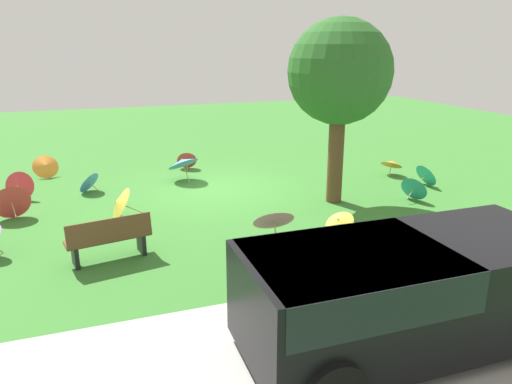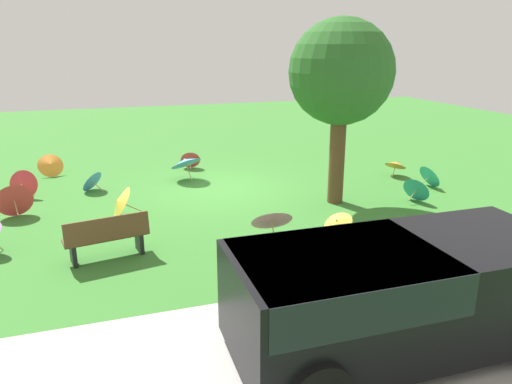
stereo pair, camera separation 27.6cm
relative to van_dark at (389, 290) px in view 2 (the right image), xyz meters
name	(u,v)px [view 2 (the right image)]	position (x,y,z in m)	size (l,w,h in m)	color
ground	(221,189)	(0.30, -8.18, -0.91)	(40.00, 40.00, 0.00)	#387A2D
road_strip	(370,357)	(0.30, 0.11, -0.91)	(40.00, 4.03, 0.01)	#B2AFA8
van_dark	(389,290)	(0.00, 0.00, 0.00)	(4.61, 2.14, 1.53)	black
park_bench	(107,237)	(3.55, -4.22, -0.45)	(1.66, 0.77, 0.90)	brown
shade_tree	(341,74)	(-2.31, -6.08, 2.43)	(2.63, 2.63, 4.70)	brown
parasol_teal_0	(431,175)	(-5.64, -6.48, -0.55)	(0.77, 0.80, 0.72)	tan
parasol_pink_0	(271,218)	(0.19, -4.16, -0.41)	(0.98, 0.89, 0.86)	tan
parasol_teal_1	(417,188)	(-4.42, -5.45, -0.55)	(0.80, 0.87, 0.72)	tan
parasol_yellow_0	(337,222)	(-1.16, -3.72, -0.50)	(0.78, 0.80, 0.63)	tan
parasol_blue_0	(90,180)	(3.88, -9.11, -0.59)	(0.83, 0.86, 0.65)	tan
parasol_red_0	(23,185)	(5.62, -8.97, -0.52)	(0.83, 0.71, 0.79)	tan
parasol_yellow_2	(119,202)	(3.21, -6.58, -0.51)	(0.88, 0.88, 0.80)	tan
parasol_orange_0	(396,164)	(-5.33, -7.85, -0.52)	(0.93, 0.93, 0.61)	tan
parasol_blue_2	(185,161)	(1.09, -9.42, -0.32)	(1.25, 1.23, 0.89)	tan
parasol_orange_1	(51,165)	(5.08, -11.25, -0.55)	(0.88, 0.85, 0.73)	tan
parasol_red_1	(190,159)	(0.68, -10.87, -0.59)	(0.72, 0.71, 0.64)	tan
parasol_red_4	(14,199)	(5.64, -7.49, -0.47)	(0.95, 0.96, 0.89)	tan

